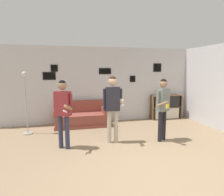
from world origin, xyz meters
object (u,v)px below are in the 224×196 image
Objects in this scene: couch at (81,118)px; person_player_foreground_left at (63,107)px; floor_lamp at (26,102)px; person_watcher_holding_cup at (163,103)px; bookshelf at (166,107)px; person_player_foreground_center at (113,102)px.

person_player_foreground_left is (-0.56, -1.90, 0.74)m from couch.
person_watcher_holding_cup is at bearing -21.95° from floor_lamp.
bookshelf is 5.00m from floor_lamp.
bookshelf is 3.36m from person_player_foreground_center.
person_watcher_holding_cup reaches higher than couch.
person_player_foreground_center is (0.69, -1.79, 0.80)m from couch.
bookshelf is 0.68× the size of person_player_foreground_center.
floor_lamp reaches higher than person_watcher_holding_cup.
couch is at bearing 17.75° from floor_lamp.
person_player_foreground_left is at bearing 178.36° from person_watcher_holding_cup.
person_player_foreground_center reaches higher than couch.
couch is at bearing 73.63° from person_player_foreground_left.
person_player_foreground_left is (-3.87, -2.10, 0.56)m from bookshelf.
person_player_foreground_left reaches higher than bookshelf.
bookshelf is 4.44m from person_player_foreground_left.
person_watcher_holding_cup is (2.01, -1.98, 0.75)m from couch.
person_player_foreground_center is at bearing -142.76° from bookshelf.
person_player_foreground_left is at bearing -52.74° from floor_lamp.
person_watcher_holding_cup is at bearing -44.51° from couch.
couch is 1.83m from floor_lamp.
floor_lamp is at bearing 127.26° from person_player_foreground_left.
person_player_foreground_center is (2.30, -1.28, 0.11)m from floor_lamp.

